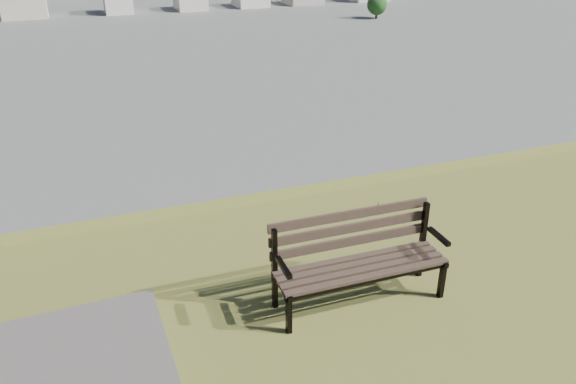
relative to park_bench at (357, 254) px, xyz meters
name	(u,v)px	position (x,y,z in m)	size (l,w,h in m)	color
park_bench	(357,254)	(0.00, 0.00, 0.00)	(1.69, 0.57, 0.88)	#473829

